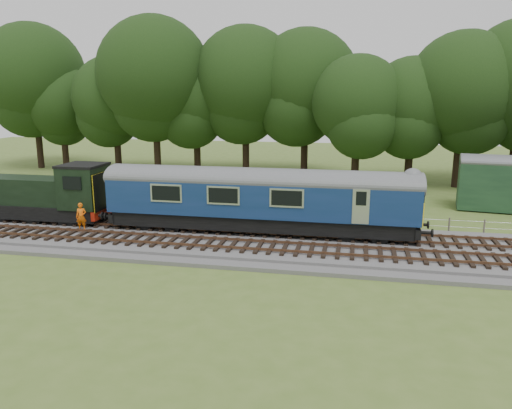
# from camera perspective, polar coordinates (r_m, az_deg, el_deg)

# --- Properties ---
(ground) EXTENTS (120.00, 120.00, 0.00)m
(ground) POSITION_cam_1_polar(r_m,az_deg,el_deg) (28.54, -1.82, -4.47)
(ground) COLOR #4F6B27
(ground) RESTS_ON ground
(ballast) EXTENTS (70.00, 7.00, 0.35)m
(ballast) POSITION_cam_1_polar(r_m,az_deg,el_deg) (28.49, -1.83, -4.13)
(ballast) COLOR #4C4C4F
(ballast) RESTS_ON ground
(track_north) EXTENTS (67.20, 2.40, 0.21)m
(track_north) POSITION_cam_1_polar(r_m,az_deg,el_deg) (29.74, -1.21, -2.93)
(track_north) COLOR black
(track_north) RESTS_ON ballast
(track_south) EXTENTS (67.20, 2.40, 0.21)m
(track_south) POSITION_cam_1_polar(r_m,az_deg,el_deg) (26.94, -2.61, -4.60)
(track_south) COLOR black
(track_south) RESTS_ON ballast
(fence) EXTENTS (64.00, 0.12, 1.00)m
(fence) POSITION_cam_1_polar(r_m,az_deg,el_deg) (32.77, -0.02, -2.20)
(fence) COLOR #6B6054
(fence) RESTS_ON ground
(tree_line) EXTENTS (70.00, 8.00, 18.00)m
(tree_line) POSITION_cam_1_polar(r_m,az_deg,el_deg) (49.67, 4.02, 2.88)
(tree_line) COLOR black
(tree_line) RESTS_ON ground
(dmu_railcar) EXTENTS (18.05, 2.86, 3.88)m
(dmu_railcar) POSITION_cam_1_polar(r_m,az_deg,el_deg) (29.05, 0.41, 1.15)
(dmu_railcar) COLOR black
(dmu_railcar) RESTS_ON ground
(shunter_loco) EXTENTS (8.91, 2.60, 3.38)m
(shunter_loco) POSITION_cam_1_polar(r_m,az_deg,el_deg) (34.61, -22.85, 0.95)
(shunter_loco) COLOR black
(shunter_loco) RESTS_ON ground
(worker) EXTENTS (0.69, 0.55, 1.66)m
(worker) POSITION_cam_1_polar(r_m,az_deg,el_deg) (31.53, -19.35, -1.31)
(worker) COLOR orange
(worker) RESTS_ON ballast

